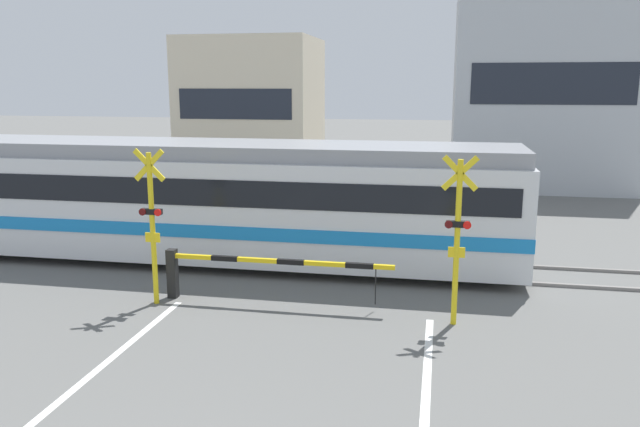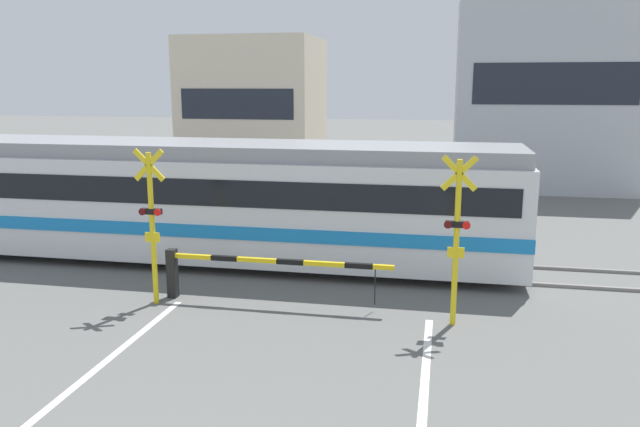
{
  "view_description": "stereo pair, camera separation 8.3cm",
  "coord_description": "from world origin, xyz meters",
  "px_view_note": "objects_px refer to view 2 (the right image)",
  "views": [
    {
      "loc": [
        2.72,
        -3.5,
        4.58
      ],
      "look_at": [
        0.0,
        10.6,
        1.6
      ],
      "focal_mm": 35.0,
      "sensor_mm": 36.0,
      "label": 1
    },
    {
      "loc": [
        2.8,
        -3.48,
        4.58
      ],
      "look_at": [
        0.0,
        10.6,
        1.6
      ],
      "focal_mm": 35.0,
      "sensor_mm": 36.0,
      "label": 2
    }
  ],
  "objects_px": {
    "crossing_barrier_near": "(235,267)",
    "crossing_barrier_far": "(396,215)",
    "pedestrian": "(338,187)",
    "crossing_signal_left": "(152,220)",
    "crossing_signal_right": "(457,233)",
    "commuter_train": "(212,197)"
  },
  "relations": [
    {
      "from": "crossing_barrier_near",
      "to": "crossing_barrier_far",
      "type": "bearing_deg",
      "value": 64.32
    },
    {
      "from": "crossing_barrier_far",
      "to": "pedestrian",
      "type": "distance_m",
      "value": 3.83
    },
    {
      "from": "crossing_signal_left",
      "to": "pedestrian",
      "type": "bearing_deg",
      "value": 76.5
    },
    {
      "from": "crossing_barrier_far",
      "to": "crossing_barrier_near",
      "type": "bearing_deg",
      "value": -115.68
    },
    {
      "from": "crossing_signal_right",
      "to": "commuter_train",
      "type": "bearing_deg",
      "value": 150.73
    },
    {
      "from": "commuter_train",
      "to": "pedestrian",
      "type": "height_order",
      "value": "commuter_train"
    },
    {
      "from": "commuter_train",
      "to": "crossing_signal_right",
      "type": "relative_size",
      "value": 4.83
    },
    {
      "from": "crossing_barrier_far",
      "to": "pedestrian",
      "type": "relative_size",
      "value": 2.76
    },
    {
      "from": "crossing_barrier_near",
      "to": "crossing_signal_left",
      "type": "distance_m",
      "value": 1.99
    },
    {
      "from": "crossing_barrier_far",
      "to": "pedestrian",
      "type": "bearing_deg",
      "value": 126.33
    },
    {
      "from": "crossing_signal_right",
      "to": "pedestrian",
      "type": "xyz_separation_m",
      "value": [
        -3.9,
        9.62,
        -0.79
      ]
    },
    {
      "from": "crossing_signal_left",
      "to": "pedestrian",
      "type": "height_order",
      "value": "crossing_signal_left"
    },
    {
      "from": "crossing_barrier_near",
      "to": "crossing_signal_right",
      "type": "height_order",
      "value": "crossing_signal_right"
    },
    {
      "from": "crossing_barrier_far",
      "to": "crossing_signal_left",
      "type": "bearing_deg",
      "value": -124.97
    },
    {
      "from": "crossing_barrier_near",
      "to": "crossing_barrier_far",
      "type": "height_order",
      "value": "same"
    },
    {
      "from": "crossing_signal_right",
      "to": "pedestrian",
      "type": "height_order",
      "value": "crossing_signal_right"
    },
    {
      "from": "crossing_barrier_near",
      "to": "pedestrian",
      "type": "relative_size",
      "value": 2.76
    },
    {
      "from": "crossing_signal_left",
      "to": "pedestrian",
      "type": "distance_m",
      "value": 9.93
    },
    {
      "from": "crossing_signal_left",
      "to": "crossing_signal_right",
      "type": "xyz_separation_m",
      "value": [
        6.21,
        0.0,
        0.0
      ]
    },
    {
      "from": "crossing_barrier_far",
      "to": "pedestrian",
      "type": "height_order",
      "value": "pedestrian"
    },
    {
      "from": "crossing_barrier_near",
      "to": "crossing_signal_right",
      "type": "xyz_separation_m",
      "value": [
        4.57,
        -0.42,
        1.05
      ]
    },
    {
      "from": "crossing_signal_left",
      "to": "crossing_barrier_far",
      "type": "bearing_deg",
      "value": 55.03
    }
  ]
}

